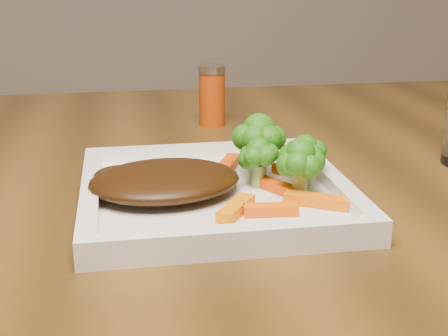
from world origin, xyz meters
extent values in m
cube|color=white|center=(0.11, -0.30, 0.76)|extent=(0.27, 0.27, 0.01)
ellipsoid|color=#341C07|center=(0.06, -0.30, 0.78)|extent=(0.17, 0.14, 0.03)
cube|color=#FF5D04|center=(0.15, -0.37, 0.77)|extent=(0.05, 0.02, 0.01)
cube|color=orange|center=(0.20, -0.36, 0.77)|extent=(0.06, 0.05, 0.01)
cube|color=orange|center=(0.12, -0.36, 0.77)|extent=(0.05, 0.06, 0.01)
cube|color=#E34D03|center=(0.21, -0.25, 0.77)|extent=(0.05, 0.03, 0.01)
cube|color=#EE4903|center=(0.14, -0.23, 0.77)|extent=(0.04, 0.06, 0.01)
cube|color=#F94D04|center=(0.17, -0.31, 0.77)|extent=(0.04, 0.05, 0.01)
cylinder|color=#AA3809|center=(0.16, 0.02, 0.80)|extent=(0.04, 0.04, 0.09)
camera|label=1|loc=(0.02, -0.90, 0.99)|focal=50.00mm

